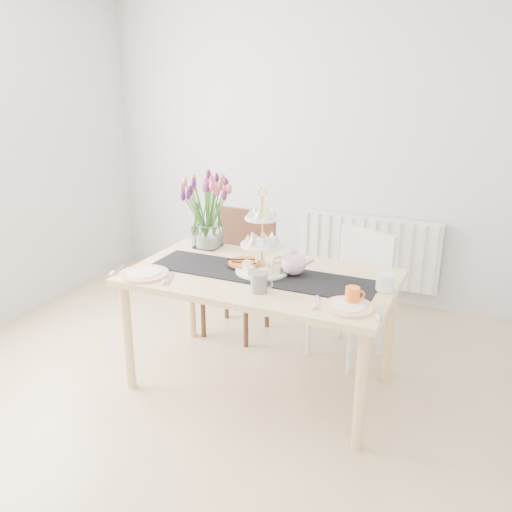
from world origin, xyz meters
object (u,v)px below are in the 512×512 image
at_px(dining_table, 260,286).
at_px(cream_jug, 385,282).
at_px(tart_tin, 246,264).
at_px(mug_grey, 259,282).
at_px(radiator, 368,251).
at_px(tulip_vase, 207,201).
at_px(mug_orange, 352,296).
at_px(plate_left, 144,274).
at_px(cake_stand, 262,252).
at_px(chair_white, 355,285).
at_px(chair_brown, 241,262).
at_px(teapot, 293,263).
at_px(plate_right, 348,307).

height_order(dining_table, cream_jug, cream_jug).
relative_size(tart_tin, mug_grey, 2.28).
distance_m(radiator, tulip_vase, 1.65).
xyz_separation_m(dining_table, mug_orange, (0.61, -0.20, 0.12)).
bearing_deg(plate_left, cake_stand, 26.64).
height_order(chair_white, tart_tin, chair_white).
bearing_deg(chair_brown, radiator, 52.87).
height_order(dining_table, cake_stand, cake_stand).
bearing_deg(plate_left, cream_jug, 14.26).
xyz_separation_m(cake_stand, teapot, (0.19, 0.04, -0.06)).
height_order(cake_stand, teapot, cake_stand).
relative_size(cream_jug, plate_left, 0.34).
bearing_deg(radiator, plate_left, -116.22).
height_order(cake_stand, cream_jug, cake_stand).
height_order(radiator, tulip_vase, tulip_vase).
xyz_separation_m(mug_orange, plate_right, (-0.00, -0.06, -0.04)).
distance_m(mug_grey, plate_right, 0.51).
xyz_separation_m(cream_jug, plate_left, (-1.37, -0.35, -0.04)).
relative_size(chair_white, cake_stand, 1.86).
distance_m(tulip_vase, mug_grey, 0.91).
bearing_deg(teapot, tulip_vase, 143.62).
bearing_deg(mug_orange, chair_brown, 105.59).
height_order(chair_brown, chair_white, chair_brown).
bearing_deg(tulip_vase, dining_table, -31.82).
height_order(chair_white, mug_orange, chair_white).
bearing_deg(radiator, teapot, -94.26).
height_order(dining_table, plate_right, plate_right).
height_order(cream_jug, tart_tin, cream_jug).
relative_size(radiator, teapot, 4.87).
bearing_deg(chair_brown, tulip_vase, -102.63).
distance_m(tart_tin, mug_orange, 0.81).
bearing_deg(chair_white, cream_jug, -40.18).
xyz_separation_m(radiator, teapot, (-0.12, -1.55, 0.38)).
relative_size(cream_jug, mug_orange, 1.08).
bearing_deg(plate_right, cake_stand, 155.35).
distance_m(tulip_vase, cream_jug, 1.34).
xyz_separation_m(radiator, tart_tin, (-0.44, -1.52, 0.31)).
relative_size(chair_brown, teapot, 3.75).
xyz_separation_m(tulip_vase, cream_jug, (1.28, -0.29, -0.28)).
relative_size(cake_stand, plate_right, 1.80).
relative_size(teapot, mug_orange, 2.65).
bearing_deg(plate_left, teapot, 23.63).
bearing_deg(plate_left, mug_orange, 4.54).
bearing_deg(plate_left, chair_white, 41.64).
xyz_separation_m(tart_tin, plate_left, (-0.50, -0.39, -0.01)).
bearing_deg(mug_orange, cake_stand, 124.89).
relative_size(chair_white, plate_left, 2.96).
relative_size(chair_brown, tulip_vase, 1.54).
xyz_separation_m(chair_white, mug_grey, (-0.33, -0.90, 0.29)).
bearing_deg(plate_left, tulip_vase, 81.93).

